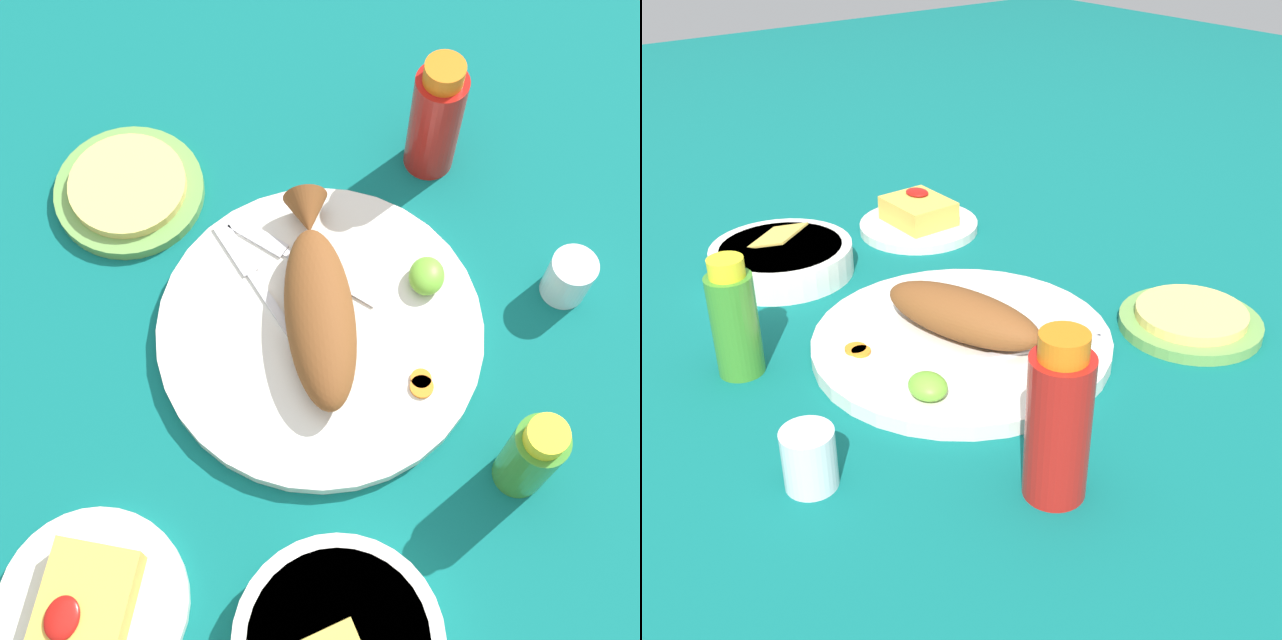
% 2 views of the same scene
% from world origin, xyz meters
% --- Properties ---
extents(ground_plane, '(4.00, 4.00, 0.00)m').
position_xyz_m(ground_plane, '(0.00, 0.00, 0.00)').
color(ground_plane, '#0C605B').
extents(main_plate, '(0.34, 0.34, 0.02)m').
position_xyz_m(main_plate, '(0.00, 0.00, 0.01)').
color(main_plate, silver).
rests_on(main_plate, ground_plane).
extents(fried_fish, '(0.25, 0.13, 0.05)m').
position_xyz_m(fried_fish, '(-0.01, -0.00, 0.05)').
color(fried_fish, brown).
rests_on(fried_fish, main_plate).
extents(fork_near, '(0.15, 0.13, 0.00)m').
position_xyz_m(fork_near, '(-0.04, -0.08, 0.02)').
color(fork_near, silver).
rests_on(fork_near, main_plate).
extents(fork_far, '(0.08, 0.18, 0.00)m').
position_xyz_m(fork_far, '(-0.08, -0.05, 0.02)').
color(fork_far, silver).
rests_on(fork_far, main_plate).
extents(carrot_slice_near, '(0.02, 0.02, 0.00)m').
position_xyz_m(carrot_slice_near, '(0.04, 0.11, 0.02)').
color(carrot_slice_near, orange).
rests_on(carrot_slice_near, main_plate).
extents(carrot_slice_mid, '(0.02, 0.02, 0.00)m').
position_xyz_m(carrot_slice_mid, '(0.05, 0.11, 0.02)').
color(carrot_slice_mid, orange).
rests_on(carrot_slice_mid, main_plate).
extents(lime_wedge_main, '(0.04, 0.04, 0.02)m').
position_xyz_m(lime_wedge_main, '(-0.07, 0.10, 0.03)').
color(lime_wedge_main, '#6BB233').
rests_on(lime_wedge_main, main_plate).
extents(hot_sauce_bottle_red, '(0.06, 0.06, 0.16)m').
position_xyz_m(hot_sauce_bottle_red, '(-0.24, 0.08, 0.08)').
color(hot_sauce_bottle_red, '#B21914').
rests_on(hot_sauce_bottle_red, ground_plane).
extents(hot_sauce_bottle_green, '(0.05, 0.05, 0.14)m').
position_xyz_m(hot_sauce_bottle_green, '(0.11, 0.22, 0.06)').
color(hot_sauce_bottle_green, '#3D8428').
rests_on(hot_sauce_bottle_green, ground_plane).
extents(salt_cup, '(0.05, 0.05, 0.06)m').
position_xyz_m(salt_cup, '(-0.10, 0.25, 0.03)').
color(salt_cup, silver).
rests_on(salt_cup, ground_plane).
extents(side_plate_fries, '(0.18, 0.18, 0.01)m').
position_xyz_m(side_plate_fries, '(0.31, -0.16, 0.01)').
color(side_plate_fries, silver).
rests_on(side_plate_fries, ground_plane).
extents(fries_pile, '(0.10, 0.08, 0.04)m').
position_xyz_m(fries_pile, '(0.31, -0.16, 0.03)').
color(fries_pile, gold).
rests_on(fries_pile, side_plate_fries).
extents(tortilla_plate, '(0.17, 0.17, 0.01)m').
position_xyz_m(tortilla_plate, '(-0.13, -0.24, 0.01)').
color(tortilla_plate, '#6B9E4C').
rests_on(tortilla_plate, ground_plane).
extents(tortilla_stack, '(0.13, 0.13, 0.01)m').
position_xyz_m(tortilla_stack, '(-0.13, -0.24, 0.02)').
color(tortilla_stack, '#E0C666').
rests_on(tortilla_stack, tortilla_plate).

